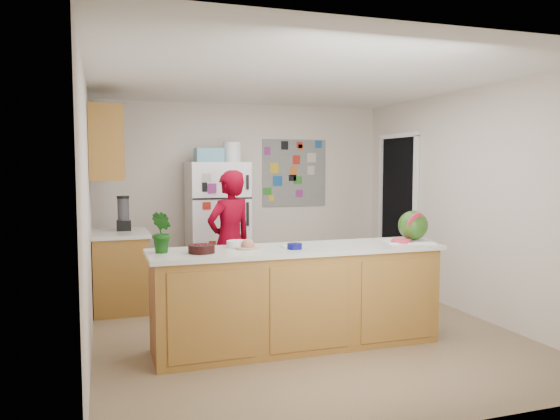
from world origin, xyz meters
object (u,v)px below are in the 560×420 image
object	(u,v)px
refrigerator	(217,227)
watermelon	(413,225)
person	(230,241)
cherry_bowl	(202,249)

from	to	relation	value
refrigerator	watermelon	bearing A→B (deg)	-58.24
watermelon	person	bearing A→B (deg)	138.49
person	cherry_bowl	distance (m)	1.54
watermelon	cherry_bowl	bearing A→B (deg)	-178.09
refrigerator	person	world-z (taller)	refrigerator
refrigerator	watermelon	xyz separation A→B (m)	(1.46, -2.36, 0.23)
refrigerator	cherry_bowl	xyz separation A→B (m)	(-0.64, -2.43, 0.11)
refrigerator	cherry_bowl	bearing A→B (deg)	-104.67
refrigerator	cherry_bowl	size ratio (longest dim) A/B	7.52
refrigerator	watermelon	distance (m)	2.78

